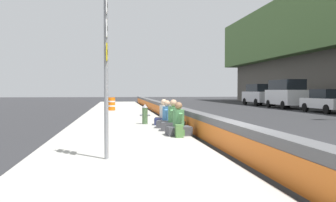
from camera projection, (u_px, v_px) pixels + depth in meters
The scene contains 14 objects.
ground_plane at pixel (236, 158), 8.94m from camera, with size 160.00×160.00×0.00m, color #2B2B2D.
sidewalk_strip at pixel (126, 158), 8.57m from camera, with size 80.00×4.40×0.14m, color #A8A59E.
jersey_barrier at pixel (236, 140), 8.93m from camera, with size 76.00×0.45×0.85m.
route_sign_post at pixel (106, 62), 7.96m from camera, with size 0.44×0.09×3.60m.
fire_hydrant at pixel (145, 114), 16.33m from camera, with size 0.26×0.46×0.88m.
seated_person_foreground at pixel (179, 125), 12.24m from camera, with size 0.72×0.83×1.10m.
seated_person_middle at pixel (173, 121), 13.66m from camera, with size 0.91×0.99×1.15m.
seated_person_rear at pixel (167, 119), 14.71m from camera, with size 0.85×0.93×1.09m.
seated_person_far at pixel (164, 117), 15.97m from camera, with size 0.81×0.90×1.11m.
backpack at pixel (179, 131), 11.69m from camera, with size 0.32×0.28×0.40m.
construction_barrel at pixel (112, 104), 27.29m from camera, with size 0.54×0.54×0.95m.
parked_car_fourth at pixel (327, 101), 26.66m from camera, with size 4.51×1.97×1.71m.
parked_car_midline at pixel (286, 93), 33.02m from camera, with size 5.16×2.22×2.56m.
parked_car_far at pixel (259, 94), 39.49m from camera, with size 4.86×2.19×2.28m.
Camera 1 is at (-8.58, 2.86, 1.63)m, focal length 39.62 mm.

